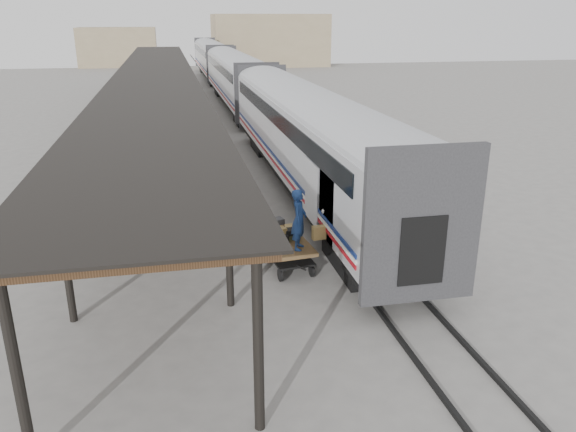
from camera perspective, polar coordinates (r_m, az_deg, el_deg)
The scene contains 11 objects.
ground at distance 17.61m, azimuth -2.16°, elevation -5.54°, with size 160.00×160.00×0.00m, color slate.
train at distance 50.10m, azimuth -5.31°, elevation 13.98°, with size 3.45×76.01×4.01m.
canopy at distance 39.90m, azimuth -13.34°, elevation 14.05°, with size 4.90×64.30×4.15m.
rails at distance 50.62m, azimuth -5.24°, elevation 11.03°, with size 1.54×150.00×0.12m.
building_far at distance 95.27m, azimuth -1.91°, elevation 17.42°, with size 18.00×10.00×8.00m, color tan.
building_left at distance 98.12m, azimuth -16.86°, elevation 16.12°, with size 12.00×8.00×6.00m, color tan.
baggage_cart at distance 17.62m, azimuth -0.17°, elevation -3.21°, with size 1.50×2.52×0.86m.
suitcase_stack at distance 17.73m, azimuth -0.80°, elevation -1.60°, with size 1.16×1.24×0.59m.
luggage_tug at distance 37.26m, azimuth -9.31°, elevation 8.56°, with size 1.09×1.47×1.17m.
porter at distance 16.66m, azimuth 1.13°, elevation -0.36°, with size 0.68×0.45×1.86m, color navy.
pedestrian at distance 32.71m, azimuth -13.04°, elevation 7.60°, with size 1.15×0.48×1.96m, color black.
Camera 1 is at (-2.64, -15.74, 7.45)m, focal length 35.00 mm.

